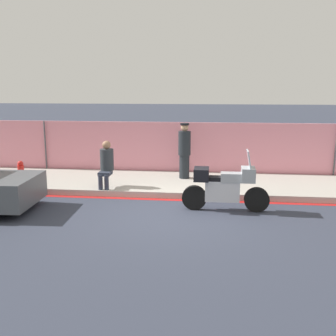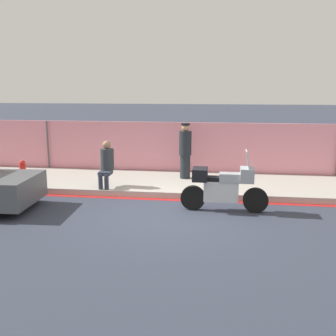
{
  "view_description": "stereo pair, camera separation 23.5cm",
  "coord_description": "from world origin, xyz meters",
  "px_view_note": "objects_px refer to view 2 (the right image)",
  "views": [
    {
      "loc": [
        0.9,
        -8.91,
        3.0
      ],
      "look_at": [
        -0.32,
        1.91,
        0.73
      ],
      "focal_mm": 42.0,
      "sensor_mm": 36.0,
      "label": 1
    },
    {
      "loc": [
        1.14,
        -8.88,
        3.0
      ],
      "look_at": [
        -0.32,
        1.91,
        0.73
      ],
      "focal_mm": 42.0,
      "sensor_mm": 36.0,
      "label": 2
    }
  ],
  "objects_px": {
    "motorcycle": "(223,187)",
    "person_seated_on_curb": "(107,161)",
    "fire_hydrant": "(23,170)",
    "officer_standing": "(185,150)"
  },
  "relations": [
    {
      "from": "officer_standing",
      "to": "fire_hydrant",
      "type": "height_order",
      "value": "officer_standing"
    },
    {
      "from": "person_seated_on_curb",
      "to": "motorcycle",
      "type": "bearing_deg",
      "value": -21.97
    },
    {
      "from": "officer_standing",
      "to": "person_seated_on_curb",
      "type": "xyz_separation_m",
      "value": [
        -2.13,
        -1.32,
        -0.15
      ]
    },
    {
      "from": "officer_standing",
      "to": "fire_hydrant",
      "type": "bearing_deg",
      "value": -171.81
    },
    {
      "from": "motorcycle",
      "to": "fire_hydrant",
      "type": "relative_size",
      "value": 3.68
    },
    {
      "from": "motorcycle",
      "to": "person_seated_on_curb",
      "type": "bearing_deg",
      "value": 158.51
    },
    {
      "from": "motorcycle",
      "to": "person_seated_on_curb",
      "type": "xyz_separation_m",
      "value": [
        -3.3,
        1.33,
        0.29
      ]
    },
    {
      "from": "motorcycle",
      "to": "fire_hydrant",
      "type": "bearing_deg",
      "value": 163.13
    },
    {
      "from": "motorcycle",
      "to": "fire_hydrant",
      "type": "height_order",
      "value": "motorcycle"
    },
    {
      "from": "motorcycle",
      "to": "officer_standing",
      "type": "relative_size",
      "value": 1.23
    }
  ]
}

